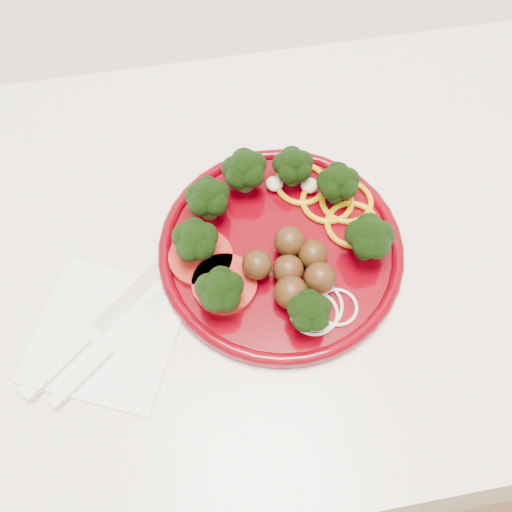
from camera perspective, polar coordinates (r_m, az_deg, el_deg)
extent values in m
cube|color=beige|center=(1.10, -12.75, -12.71)|extent=(2.40, 0.60, 0.87)
cube|color=silver|center=(0.69, -20.03, -2.24)|extent=(2.40, 0.60, 0.03)
cylinder|color=#4F0008|center=(0.64, 2.48, 0.59)|extent=(0.27, 0.27, 0.01)
torus|color=#4F0008|center=(0.64, 2.50, 0.86)|extent=(0.28, 0.28, 0.01)
sphere|color=#472A11|center=(0.60, 3.24, -1.34)|extent=(0.03, 0.03, 0.03)
sphere|color=#472A11|center=(0.62, 5.69, 0.22)|extent=(0.03, 0.03, 0.03)
sphere|color=#472A11|center=(0.60, 6.39, -2.17)|extent=(0.03, 0.03, 0.03)
sphere|color=#472A11|center=(0.62, 3.32, 1.23)|extent=(0.03, 0.03, 0.03)
sphere|color=#472A11|center=(0.61, 0.11, -1.08)|extent=(0.03, 0.03, 0.03)
sphere|color=#472A11|center=(0.59, 3.50, -3.68)|extent=(0.03, 0.03, 0.03)
torus|color=#C08607|center=(0.67, 7.12, 5.49)|extent=(0.06, 0.06, 0.01)
torus|color=#C08607|center=(0.66, 9.60, 3.14)|extent=(0.06, 0.06, 0.01)
torus|color=#C08607|center=(0.68, 4.54, 7.27)|extent=(0.06, 0.06, 0.01)
torus|color=#C08607|center=(0.67, 9.04, 5.45)|extent=(0.06, 0.06, 0.01)
cylinder|color=#720A07|center=(0.63, -5.53, -0.15)|extent=(0.07, 0.07, 0.01)
cylinder|color=#720A07|center=(0.61, -3.17, -2.79)|extent=(0.07, 0.07, 0.01)
torus|color=beige|center=(0.60, 5.82, -5.66)|extent=(0.05, 0.05, 0.00)
torus|color=beige|center=(0.61, 8.14, -5.07)|extent=(0.04, 0.04, 0.00)
torus|color=beige|center=(0.61, 5.92, -4.91)|extent=(0.06, 0.06, 0.00)
ellipsoid|color=#C6B793|center=(0.67, 1.87, 7.20)|extent=(0.02, 0.02, 0.01)
ellipsoid|color=#C6B793|center=(0.66, -3.84, 5.32)|extent=(0.02, 0.02, 0.01)
ellipsoid|color=#C6B793|center=(0.68, 5.35, 6.98)|extent=(0.02, 0.02, 0.01)
cube|color=white|center=(0.62, -14.71, -7.46)|extent=(0.19, 0.19, 0.00)
cube|color=silver|center=(0.63, -11.93, -3.49)|extent=(0.10, 0.08, 0.00)
cube|color=white|center=(0.62, -19.32, -10.32)|extent=(0.07, 0.06, 0.01)
cube|color=white|center=(0.61, -17.04, -11.36)|extent=(0.07, 0.06, 0.01)
cube|color=silver|center=(0.62, -9.92, -4.65)|extent=(0.03, 0.03, 0.00)
cube|color=silver|center=(0.62, -7.83, -3.63)|extent=(0.02, 0.02, 0.00)
cube|color=silver|center=(0.63, -8.21, -3.32)|extent=(0.02, 0.02, 0.00)
cube|color=silver|center=(0.63, -8.58, -3.01)|extent=(0.02, 0.02, 0.00)
cube|color=silver|center=(0.63, -8.95, -2.70)|extent=(0.02, 0.02, 0.00)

